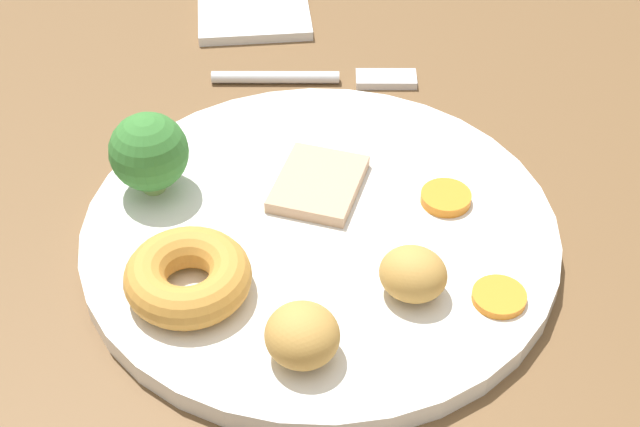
{
  "coord_description": "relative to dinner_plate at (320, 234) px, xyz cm",
  "views": [
    {
      "loc": [
        38.67,
        -3.83,
        44.46
      ],
      "look_at": [
        -3.44,
        -1.57,
        6.0
      ],
      "focal_mm": 53.7,
      "sensor_mm": 36.0,
      "label": 1
    }
  ],
  "objects": [
    {
      "name": "yorkshire_pudding",
      "position": [
        5.04,
        -7.6,
        1.9
      ],
      "size": [
        7.14,
        7.14,
        2.41
      ],
      "primitive_type": "torus",
      "color": "#C68938",
      "rests_on": "dinner_plate"
    },
    {
      "name": "carrot_coin_back",
      "position": [
        -1.78,
        7.91,
        1.01
      ],
      "size": [
        3.14,
        3.14,
        0.63
      ],
      "primitive_type": "cylinder",
      "color": "orange",
      "rests_on": "dinner_plate"
    },
    {
      "name": "roast_potato_right",
      "position": [
        5.75,
        4.84,
        2.18
      ],
      "size": [
        4.86,
        5.01,
        2.96
      ],
      "primitive_type": "ellipsoid",
      "rotation": [
        0.0,
        0.0,
        4.23
      ],
      "color": "#BC8C42",
      "rests_on": "dinner_plate"
    },
    {
      "name": "roast_potato_left",
      "position": [
        9.9,
        -1.45,
        2.26
      ],
      "size": [
        5.27,
        5.23,
        3.12
      ],
      "primitive_type": "ellipsoid",
      "rotation": [
        0.0,
        0.0,
        3.56
      ],
      "color": "#BC8C42",
      "rests_on": "dinner_plate"
    },
    {
      "name": "dinner_plate",
      "position": [
        0.0,
        0.0,
        0.0
      ],
      "size": [
        28.85,
        28.85,
        1.4
      ],
      "primitive_type": "cylinder",
      "color": "white",
      "rests_on": "dining_table"
    },
    {
      "name": "broccoli_floret",
      "position": [
        -4.01,
        -10.26,
        3.61
      ],
      "size": [
        4.91,
        4.91,
        5.41
      ],
      "color": "#8CB766",
      "rests_on": "dinner_plate"
    },
    {
      "name": "folded_napkin",
      "position": [
        -28.2,
        -4.05,
        -0.3
      ],
      "size": [
        11.39,
        9.49,
        0.8
      ],
      "primitive_type": "cube",
      "rotation": [
        0.0,
        0.0,
        0.04
      ],
      "color": "white",
      "rests_on": "dining_table"
    },
    {
      "name": "fork",
      "position": [
        -17.16,
        1.01,
        -0.31
      ],
      "size": [
        2.31,
        15.31,
        0.9
      ],
      "rotation": [
        0.0,
        0.0,
        1.51
      ],
      "color": "silver",
      "rests_on": "dining_table"
    },
    {
      "name": "meat_slice_main",
      "position": [
        -3.44,
        0.09,
        1.1
      ],
      "size": [
        7.61,
        6.86,
        0.8
      ],
      "primitive_type": "cube",
      "rotation": [
        0.0,
        0.0,
        5.94
      ],
      "color": "tan",
      "rests_on": "dinner_plate"
    },
    {
      "name": "carrot_coin_front",
      "position": [
        6.57,
        9.63,
        0.93
      ],
      "size": [
        3.05,
        3.05,
        0.47
      ],
      "primitive_type": "cylinder",
      "color": "orange",
      "rests_on": "dinner_plate"
    },
    {
      "name": "dining_table",
      "position": [
        3.44,
        1.57,
        -2.5
      ],
      "size": [
        120.0,
        84.0,
        3.6
      ],
      "primitive_type": "cube",
      "color": "brown",
      "rests_on": "ground"
    }
  ]
}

